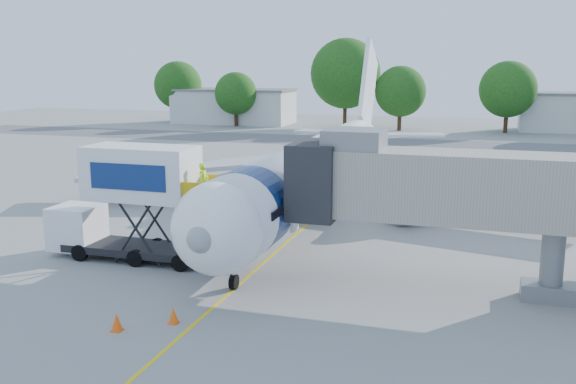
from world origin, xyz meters
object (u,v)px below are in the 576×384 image
(jet_bridge, at_px, (438,187))
(catering_hiloader, at_px, (130,203))
(ground_tug, at_px, (198,338))
(aircraft, at_px, (317,169))

(jet_bridge, relative_size, catering_hiloader, 1.64)
(catering_hiloader, relative_size, ground_tug, 2.25)
(aircraft, bearing_deg, ground_tug, -86.13)
(aircraft, xyz_separation_m, ground_tug, (1.35, -20.03, -2.21))
(jet_bridge, distance_m, ground_tug, 11.68)
(jet_bridge, distance_m, catering_hiloader, 14.35)
(aircraft, height_order, catering_hiloader, aircraft)
(aircraft, relative_size, ground_tug, 10.00)
(ground_tug, bearing_deg, aircraft, 84.54)
(aircraft, bearing_deg, catering_hiloader, -119.40)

